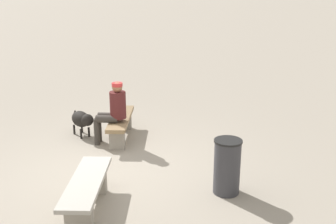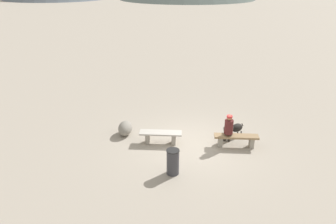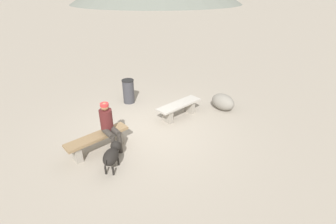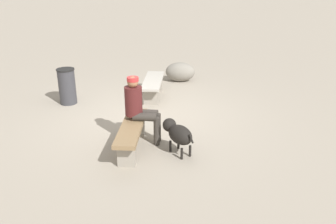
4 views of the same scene
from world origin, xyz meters
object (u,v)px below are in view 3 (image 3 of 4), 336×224
object	(u,v)px
bench_right	(98,140)
boulder	(223,102)
seated_person	(109,124)
dog	(112,155)
trash_bin	(128,91)
bench_left	(179,108)

from	to	relation	value
bench_right	boulder	xyz separation A→B (m)	(-4.32, 0.61, -0.05)
seated_person	dog	distance (m)	0.89
bench_right	trash_bin	size ratio (longest dim) A/B	1.90
bench_left	boulder	distance (m)	1.61
dog	trash_bin	world-z (taller)	trash_bin
seated_person	trash_bin	size ratio (longest dim) A/B	1.47
dog	trash_bin	size ratio (longest dim) A/B	0.79
bench_left	trash_bin	world-z (taller)	trash_bin
bench_right	boulder	world-z (taller)	boulder
bench_right	dog	xyz separation A→B (m)	(0.06, 0.83, 0.05)
bench_left	trash_bin	bearing A→B (deg)	-74.36
bench_right	dog	distance (m)	0.83
dog	bench_left	bearing A→B (deg)	-23.97
bench_left	bench_right	distance (m)	2.82
bench_left	seated_person	world-z (taller)	seated_person
dog	trash_bin	bearing A→B (deg)	11.43
bench_left	bench_right	bearing A→B (deg)	-1.77
seated_person	boulder	world-z (taller)	seated_person
bench_right	seated_person	world-z (taller)	seated_person
bench_right	seated_person	distance (m)	0.51
trash_bin	boulder	bearing A→B (deg)	129.05
bench_left	bench_right	size ratio (longest dim) A/B	0.98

